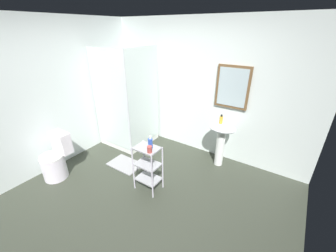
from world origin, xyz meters
TOP-DOWN VIEW (x-y plane):
  - ground_plane at (0.00, 0.00)m, footprint 4.20×4.20m
  - wall_back at (0.01, 1.85)m, footprint 4.20×0.14m
  - wall_left at (-1.85, 0.00)m, footprint 0.10×4.20m
  - shower_stall at (-1.23, 1.19)m, footprint 0.92×0.92m
  - pedestal_sink at (0.66, 1.52)m, footprint 0.46×0.37m
  - sink_faucet at (0.66, 1.64)m, footprint 0.03×0.03m
  - toilet at (-1.48, -0.31)m, footprint 0.37×0.49m
  - storage_cart at (-0.02, 0.30)m, footprint 0.38×0.28m
  - hand_soap_bottle at (0.61, 1.54)m, footprint 0.06×0.06m
  - shampoo_bottle_blue at (0.03, 0.33)m, footprint 0.07×0.07m
  - rinse_cup at (0.09, 0.23)m, footprint 0.07×0.07m
  - bath_mat at (-0.76, 0.53)m, footprint 0.60×0.40m

SIDE VIEW (x-z plane):
  - ground_plane at x=0.00m, z-range -0.02..0.00m
  - bath_mat at x=-0.76m, z-range 0.00..0.02m
  - toilet at x=-1.48m, z-range -0.07..0.69m
  - storage_cart at x=-0.02m, z-range 0.07..0.81m
  - shower_stall at x=-1.23m, z-range -0.54..1.46m
  - pedestal_sink at x=0.66m, z-range 0.17..0.98m
  - rinse_cup at x=0.09m, z-range 0.74..0.83m
  - shampoo_bottle_blue at x=0.03m, z-range 0.73..0.91m
  - sink_faucet at x=0.66m, z-range 0.81..0.91m
  - hand_soap_bottle at x=0.61m, z-range 0.80..0.96m
  - wall_left at x=-1.85m, z-range 0.00..2.50m
  - wall_back at x=0.01m, z-range 0.00..2.50m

